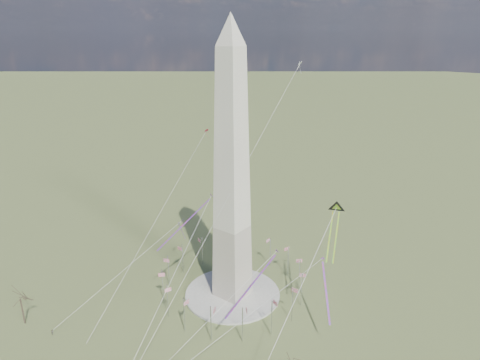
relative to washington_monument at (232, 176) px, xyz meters
The scene contains 13 objects.
ground 47.95m from the washington_monument, ahead, with size 2000.00×2000.00×0.00m, color #4F6030.
plaza 47.55m from the washington_monument, ahead, with size 36.00×36.00×0.80m, color beige.
washington_monument is the anchor object (origin of this frame).
flagpole_ring 40.68m from the washington_monument, 169.63° to the right, with size 54.40×54.40×13.00m.
tree_far 82.44m from the washington_monument, 129.86° to the right, with size 8.27×8.27×14.47m.
person_west 79.03m from the washington_monument, 122.28° to the right, with size 0.94×0.73×1.94m, color gray.
kite_delta_black 36.95m from the washington_monument, 19.89° to the left, with size 10.30×18.04×14.77m.
kite_diamond_purple 36.89m from the washington_monument, behind, with size 2.10×3.16×9.62m.
kite_streamer_left 34.34m from the washington_monument, 28.77° to the right, with size 5.55×23.02×15.91m.
kite_streamer_mid 19.30m from the washington_monument, 135.81° to the right, with size 7.61×22.63×15.90m.
kite_streamer_right 47.40m from the washington_monument, 10.27° to the left, with size 12.55×16.71×13.57m.
kite_small_red 53.75m from the washington_monument, 140.38° to the left, with size 1.57×2.32×4.89m.
kite_small_white 51.85m from the washington_monument, 84.84° to the left, with size 1.38×2.11×4.58m.
Camera 1 is at (85.87, -109.32, 96.06)m, focal length 32.00 mm.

